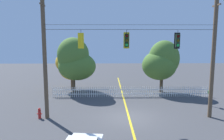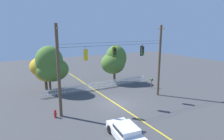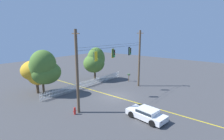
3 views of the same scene
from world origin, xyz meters
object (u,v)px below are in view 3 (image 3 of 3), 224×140
object	(u,v)px
traffic_signal_northbound_secondary	(114,53)
traffic_signal_eastbound_side	(130,51)
autumn_maple_mid	(43,69)
traffic_signal_westbound_side	(95,56)
parked_car	(147,113)
fire_hydrant	(75,111)
autumn_maple_near_fence	(37,71)
autumn_oak_far_east	(95,61)
roadside_mailbox	(129,75)

from	to	relation	value
traffic_signal_northbound_secondary	traffic_signal_eastbound_side	bearing A→B (deg)	-0.00
autumn_maple_mid	traffic_signal_westbound_side	bearing A→B (deg)	-77.22
parked_car	fire_hydrant	xyz separation A→B (m)	(-3.87, 6.41, -0.20)
traffic_signal_eastbound_side	autumn_maple_mid	world-z (taller)	traffic_signal_eastbound_side
traffic_signal_northbound_secondary	traffic_signal_eastbound_side	size ratio (longest dim) A/B	0.98
autumn_maple_near_fence	traffic_signal_eastbound_side	bearing A→B (deg)	-44.62
traffic_signal_westbound_side	fire_hydrant	world-z (taller)	traffic_signal_westbound_side
fire_hydrant	parked_car	bearing A→B (deg)	-58.84
traffic_signal_eastbound_side	fire_hydrant	xyz separation A→B (m)	(-10.37, -0.04, -5.48)
parked_car	traffic_signal_northbound_secondary	bearing A→B (deg)	67.05
autumn_maple_mid	autumn_oak_far_east	size ratio (longest dim) A/B	1.06
traffic_signal_eastbound_side	roadside_mailbox	size ratio (longest dim) A/B	1.00
autumn_maple_mid	autumn_maple_near_fence	bearing A→B (deg)	111.77
autumn_oak_far_east	fire_hydrant	world-z (taller)	autumn_oak_far_east
autumn_maple_near_fence	traffic_signal_northbound_secondary	bearing A→B (deg)	-58.73
traffic_signal_northbound_secondary	autumn_maple_mid	xyz separation A→B (m)	(-5.19, 8.16, -2.24)
autumn_maple_mid	traffic_signal_northbound_secondary	bearing A→B (deg)	-57.55
autumn_maple_near_fence	roadside_mailbox	world-z (taller)	autumn_maple_near_fence
fire_hydrant	roadside_mailbox	xyz separation A→B (m)	(14.43, 2.83, 0.75)
traffic_signal_eastbound_side	fire_hydrant	distance (m)	11.73
parked_car	fire_hydrant	bearing A→B (deg)	121.16
autumn_maple_near_fence	fire_hydrant	size ratio (longest dim) A/B	5.91
parked_car	autumn_maple_mid	bearing A→B (deg)	99.56
traffic_signal_northbound_secondary	parked_car	bearing A→B (deg)	-112.95
traffic_signal_northbound_secondary	autumn_maple_near_fence	bearing A→B (deg)	121.27
parked_car	fire_hydrant	size ratio (longest dim) A/B	5.18
traffic_signal_eastbound_side	autumn_oak_far_east	size ratio (longest dim) A/B	0.24
traffic_signal_northbound_secondary	traffic_signal_eastbound_side	distance (m)	3.77
autumn_maple_mid	traffic_signal_eastbound_side	bearing A→B (deg)	-42.32
autumn_maple_near_fence	autumn_maple_mid	world-z (taller)	autumn_maple_mid
autumn_oak_far_east	fire_hydrant	bearing A→B (deg)	-144.47
autumn_oak_far_east	parked_car	size ratio (longest dim) A/B	1.41
parked_car	roadside_mailbox	bearing A→B (deg)	41.21
fire_hydrant	roadside_mailbox	bearing A→B (deg)	11.11
traffic_signal_eastbound_side	parked_car	world-z (taller)	traffic_signal_eastbound_side
traffic_signal_westbound_side	autumn_oak_far_east	world-z (taller)	traffic_signal_westbound_side
traffic_signal_northbound_secondary	traffic_signal_eastbound_side	xyz separation A→B (m)	(3.77, -0.00, -0.02)
traffic_signal_northbound_secondary	autumn_oak_far_east	bearing A→B (deg)	59.77
traffic_signal_eastbound_side	autumn_maple_near_fence	xyz separation A→B (m)	(-9.41, 9.28, -2.69)
autumn_maple_mid	fire_hydrant	bearing A→B (deg)	-99.80
traffic_signal_eastbound_side	traffic_signal_westbound_side	bearing A→B (deg)	-179.85
traffic_signal_northbound_secondary	roadside_mailbox	xyz separation A→B (m)	(7.82, 2.80, -4.76)
roadside_mailbox	traffic_signal_eastbound_side	bearing A→B (deg)	-145.39
traffic_signal_northbound_secondary	autumn_maple_near_fence	world-z (taller)	traffic_signal_northbound_secondary
traffic_signal_eastbound_side	parked_car	distance (m)	10.57
parked_car	traffic_signal_westbound_side	bearing A→B (deg)	95.38
traffic_signal_westbound_side	traffic_signal_northbound_secondary	size ratio (longest dim) A/B	0.99
autumn_maple_near_fence	parked_car	bearing A→B (deg)	-79.53
autumn_maple_mid	fire_hydrant	xyz separation A→B (m)	(-1.42, -8.20, -3.27)
autumn_maple_mid	autumn_oak_far_east	xyz separation A→B (m)	(9.86, -0.15, -0.18)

